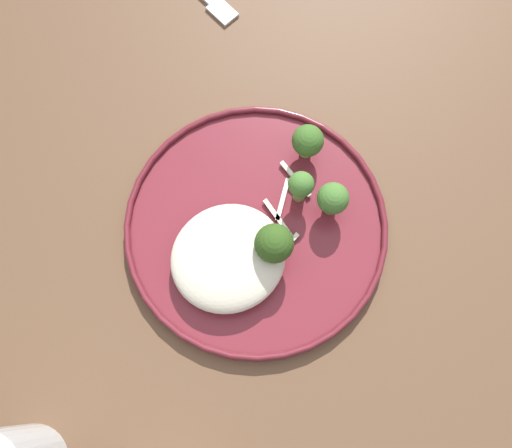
{
  "coord_description": "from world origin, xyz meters",
  "views": [
    {
      "loc": [
        -0.16,
        -0.14,
        1.37
      ],
      "look_at": [
        -0.06,
        0.01,
        0.76
      ],
      "focal_mm": 41.16,
      "sensor_mm": 36.0,
      "label": 1
    }
  ],
  "objects_px": {
    "broccoli_floret_split_head": "(333,199)",
    "broccoli_floret_small_sprig": "(308,141)",
    "seared_scallop_rear_pale": "(199,263)",
    "seared_scallop_tiny_bay": "(211,285)",
    "seared_scallop_left_edge": "(231,264)",
    "seared_scallop_right_edge": "(252,268)",
    "seared_scallop_tilted_round": "(217,243)",
    "broccoli_floret_front_edge": "(298,188)",
    "broccoli_floret_center_pile": "(274,244)",
    "dinner_plate": "(256,227)"
  },
  "relations": [
    {
      "from": "broccoli_floret_front_edge",
      "to": "broccoli_floret_split_head",
      "type": "distance_m",
      "value": 0.04
    },
    {
      "from": "seared_scallop_left_edge",
      "to": "broccoli_floret_front_edge",
      "type": "distance_m",
      "value": 0.11
    },
    {
      "from": "seared_scallop_tiny_bay",
      "to": "broccoli_floret_front_edge",
      "type": "bearing_deg",
      "value": 13.18
    },
    {
      "from": "dinner_plate",
      "to": "seared_scallop_right_edge",
      "type": "bearing_deg",
      "value": -129.67
    },
    {
      "from": "seared_scallop_right_edge",
      "to": "broccoli_floret_small_sprig",
      "type": "height_order",
      "value": "broccoli_floret_small_sprig"
    },
    {
      "from": "seared_scallop_rear_pale",
      "to": "broccoli_floret_front_edge",
      "type": "distance_m",
      "value": 0.13
    },
    {
      "from": "broccoli_floret_center_pile",
      "to": "seared_scallop_left_edge",
      "type": "bearing_deg",
      "value": 164.14
    },
    {
      "from": "seared_scallop_tiny_bay",
      "to": "seared_scallop_tilted_round",
      "type": "distance_m",
      "value": 0.05
    },
    {
      "from": "broccoli_floret_front_edge",
      "to": "seared_scallop_left_edge",
      "type": "bearing_deg",
      "value": -166.21
    },
    {
      "from": "seared_scallop_tiny_bay",
      "to": "broccoli_floret_center_pile",
      "type": "distance_m",
      "value": 0.08
    },
    {
      "from": "seared_scallop_rear_pale",
      "to": "dinner_plate",
      "type": "bearing_deg",
      "value": 1.37
    },
    {
      "from": "seared_scallop_tiny_bay",
      "to": "broccoli_floret_split_head",
      "type": "xyz_separation_m",
      "value": [
        0.16,
        0.0,
        0.02
      ]
    },
    {
      "from": "seared_scallop_tiny_bay",
      "to": "seared_scallop_right_edge",
      "type": "distance_m",
      "value": 0.05
    },
    {
      "from": "broccoli_floret_center_pile",
      "to": "seared_scallop_tilted_round",
      "type": "bearing_deg",
      "value": 136.97
    },
    {
      "from": "broccoli_floret_front_edge",
      "to": "seared_scallop_right_edge",
      "type": "bearing_deg",
      "value": -155.1
    },
    {
      "from": "seared_scallop_tilted_round",
      "to": "broccoli_floret_split_head",
      "type": "distance_m",
      "value": 0.13
    },
    {
      "from": "broccoli_floret_front_edge",
      "to": "broccoli_floret_small_sprig",
      "type": "relative_size",
      "value": 1.03
    },
    {
      "from": "dinner_plate",
      "to": "seared_scallop_rear_pale",
      "type": "relative_size",
      "value": 9.38
    },
    {
      "from": "seared_scallop_right_edge",
      "to": "broccoli_floret_split_head",
      "type": "bearing_deg",
      "value": 5.03
    },
    {
      "from": "seared_scallop_tiny_bay",
      "to": "broccoli_floret_small_sprig",
      "type": "xyz_separation_m",
      "value": [
        0.17,
        0.07,
        0.02
      ]
    },
    {
      "from": "broccoli_floret_center_pile",
      "to": "seared_scallop_rear_pale",
      "type": "bearing_deg",
      "value": 155.13
    },
    {
      "from": "dinner_plate",
      "to": "seared_scallop_rear_pale",
      "type": "height_order",
      "value": "seared_scallop_rear_pale"
    },
    {
      "from": "broccoli_floret_front_edge",
      "to": "broccoli_floret_split_head",
      "type": "bearing_deg",
      "value": -52.55
    },
    {
      "from": "seared_scallop_left_edge",
      "to": "broccoli_floret_split_head",
      "type": "distance_m",
      "value": 0.13
    },
    {
      "from": "seared_scallop_left_edge",
      "to": "broccoli_floret_small_sprig",
      "type": "bearing_deg",
      "value": 23.97
    },
    {
      "from": "seared_scallop_right_edge",
      "to": "broccoli_floret_small_sprig",
      "type": "relative_size",
      "value": 0.6
    },
    {
      "from": "dinner_plate",
      "to": "broccoli_floret_center_pile",
      "type": "relative_size",
      "value": 4.56
    },
    {
      "from": "seared_scallop_left_edge",
      "to": "broccoli_floret_center_pile",
      "type": "relative_size",
      "value": 0.55
    },
    {
      "from": "seared_scallop_tilted_round",
      "to": "broccoli_floret_front_edge",
      "type": "relative_size",
      "value": 0.44
    },
    {
      "from": "seared_scallop_rear_pale",
      "to": "seared_scallop_left_edge",
      "type": "relative_size",
      "value": 0.88
    },
    {
      "from": "dinner_plate",
      "to": "broccoli_floret_front_edge",
      "type": "distance_m",
      "value": 0.07
    },
    {
      "from": "dinner_plate",
      "to": "broccoli_floret_front_edge",
      "type": "relative_size",
      "value": 5.55
    },
    {
      "from": "seared_scallop_left_edge",
      "to": "seared_scallop_rear_pale",
      "type": "bearing_deg",
      "value": 142.95
    },
    {
      "from": "seared_scallop_right_edge",
      "to": "broccoli_floret_center_pile",
      "type": "height_order",
      "value": "broccoli_floret_center_pile"
    },
    {
      "from": "seared_scallop_tilted_round",
      "to": "broccoli_floret_split_head",
      "type": "relative_size",
      "value": 0.45
    },
    {
      "from": "seared_scallop_rear_pale",
      "to": "seared_scallop_tiny_bay",
      "type": "bearing_deg",
      "value": -94.69
    },
    {
      "from": "broccoli_floret_split_head",
      "to": "broccoli_floret_small_sprig",
      "type": "xyz_separation_m",
      "value": [
        0.02,
        0.07,
        -0.0
      ]
    },
    {
      "from": "seared_scallop_rear_pale",
      "to": "seared_scallop_left_edge",
      "type": "height_order",
      "value": "seared_scallop_left_edge"
    },
    {
      "from": "seared_scallop_left_edge",
      "to": "seared_scallop_tilted_round",
      "type": "xyz_separation_m",
      "value": [
        0.0,
        0.03,
        -0.0
      ]
    },
    {
      "from": "seared_scallop_tilted_round",
      "to": "broccoli_floret_front_edge",
      "type": "height_order",
      "value": "broccoli_floret_front_edge"
    },
    {
      "from": "seared_scallop_right_edge",
      "to": "seared_scallop_tilted_round",
      "type": "height_order",
      "value": "seared_scallop_tilted_round"
    },
    {
      "from": "seared_scallop_tiny_bay",
      "to": "seared_scallop_tilted_round",
      "type": "relative_size",
      "value": 1.55
    },
    {
      "from": "seared_scallop_rear_pale",
      "to": "broccoli_floret_split_head",
      "type": "distance_m",
      "value": 0.16
    },
    {
      "from": "seared_scallop_right_edge",
      "to": "dinner_plate",
      "type": "bearing_deg",
      "value": 50.33
    },
    {
      "from": "broccoli_floret_front_edge",
      "to": "broccoli_floret_split_head",
      "type": "relative_size",
      "value": 1.03
    },
    {
      "from": "seared_scallop_left_edge",
      "to": "broccoli_floret_small_sprig",
      "type": "height_order",
      "value": "broccoli_floret_small_sprig"
    },
    {
      "from": "broccoli_floret_split_head",
      "to": "broccoli_floret_small_sprig",
      "type": "relative_size",
      "value": 1.01
    },
    {
      "from": "seared_scallop_tilted_round",
      "to": "broccoli_floret_split_head",
      "type": "height_order",
      "value": "broccoli_floret_split_head"
    },
    {
      "from": "broccoli_floret_split_head",
      "to": "broccoli_floret_small_sprig",
      "type": "height_order",
      "value": "same"
    },
    {
      "from": "dinner_plate",
      "to": "broccoli_floret_small_sprig",
      "type": "distance_m",
      "value": 0.11
    }
  ]
}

